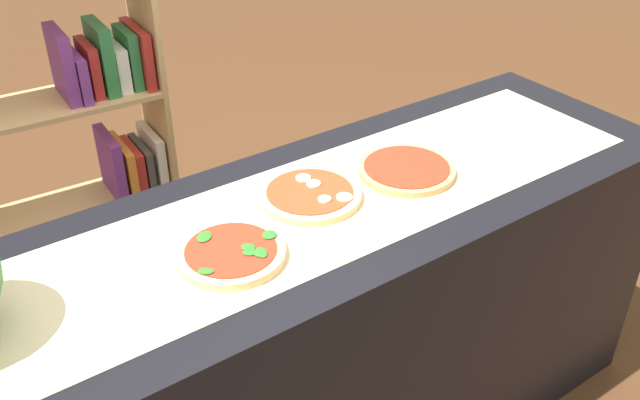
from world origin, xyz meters
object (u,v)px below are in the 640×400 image
Objects in this scene: bookshelf at (89,160)px; pizza_mozzarella_1 at (310,194)px; pizza_spinach_0 at (231,253)px; pizza_plain_2 at (405,169)px.

pizza_mozzarella_1 is at bearing -76.82° from bookshelf.
pizza_spinach_0 reaches higher than pizza_plain_2.
pizza_mozzarella_1 is (0.29, 0.11, -0.00)m from pizza_spinach_0.
bookshelf is at bearing 115.76° from pizza_plain_2.
pizza_spinach_0 is 0.19× the size of bookshelf.
pizza_plain_2 is at bearing 6.36° from pizza_spinach_0.
bookshelf is (-0.55, 1.14, -0.32)m from pizza_plain_2.
pizza_spinach_0 is at bearing -159.96° from pizza_mozzarella_1.
pizza_spinach_0 is 0.93× the size of pizza_mozzarella_1.
pizza_plain_2 is 1.31m from bookshelf.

